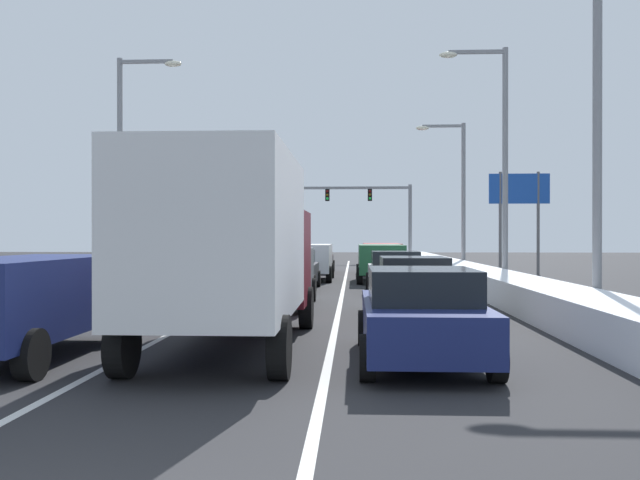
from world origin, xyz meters
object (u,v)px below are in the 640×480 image
(street_lamp_right_near, at_px, (583,102))
(suv_white_center_lane_fourth, at_px, (310,258))
(sedan_charcoal_center_lane_third, at_px, (292,270))
(street_lamp_right_mid, at_px, (497,147))
(suv_navy_left_lane_nearest, at_px, (23,297))
(sedan_navy_right_lane_nearest, at_px, (421,315))
(suv_red_right_lane_fifth, at_px, (381,256))
(street_lamp_right_far, at_px, (457,184))
(street_lamp_left_mid, at_px, (128,152))
(sedan_silver_left_lane_third, at_px, (202,272))
(traffic_light_gantry, at_px, (362,203))
(suv_gray_center_lane_second, at_px, (275,272))
(roadside_sign_right, at_px, (519,200))
(sedan_black_center_lane_fifth, at_px, (316,259))
(box_truck_center_lane_nearest, at_px, (231,243))
(sedan_tan_right_lane_second, at_px, (413,286))
(suv_green_right_lane_fourth, at_px, (381,259))
(sedan_green_left_lane_fourth, at_px, (229,266))
(sedan_silver_right_lane_third, at_px, (395,272))
(sedan_tan_left_lane_second, at_px, (153,284))
(suv_red_left_lane_fifth, at_px, (248,256))

(street_lamp_right_near, bearing_deg, suv_white_center_lane_fourth, 116.90)
(sedan_charcoal_center_lane_third, distance_m, street_lamp_right_mid, 9.27)
(suv_white_center_lane_fourth, height_order, suv_navy_left_lane_nearest, same)
(sedan_navy_right_lane_nearest, distance_m, suv_red_right_lane_fifth, 25.77)
(suv_navy_left_lane_nearest, height_order, street_lamp_right_far, street_lamp_right_far)
(street_lamp_right_far, distance_m, street_lamp_left_mid, 17.56)
(sedan_silver_left_lane_third, bearing_deg, traffic_light_gantry, 78.89)
(suv_gray_center_lane_second, xyz_separation_m, roadside_sign_right, (11.10, 17.33, 3.00))
(suv_red_right_lane_fifth, xyz_separation_m, street_lamp_right_mid, (4.07, -10.00, 4.50))
(suv_gray_center_lane_second, height_order, sedan_black_center_lane_fifth, suv_gray_center_lane_second)
(box_truck_center_lane_nearest, bearing_deg, sedan_tan_right_lane_second, 56.33)
(sedan_navy_right_lane_nearest, height_order, sedan_charcoal_center_lane_third, same)
(suv_red_right_lane_fifth, xyz_separation_m, street_lamp_left_mid, (-10.68, -9.50, 4.46))
(sedan_tan_right_lane_second, height_order, suv_green_right_lane_fourth, suv_green_right_lane_fourth)
(sedan_green_left_lane_fourth, bearing_deg, street_lamp_right_far, 34.57)
(suv_red_right_lane_fifth, bearing_deg, sedan_charcoal_center_lane_third, -109.34)
(sedan_navy_right_lane_nearest, xyz_separation_m, street_lamp_right_far, (4.44, 25.83, 4.11))
(sedan_navy_right_lane_nearest, relative_size, street_lamp_right_far, 0.55)
(sedan_silver_left_lane_third, height_order, sedan_green_left_lane_fourth, same)
(sedan_navy_right_lane_nearest, relative_size, roadside_sign_right, 0.82)
(suv_green_right_lane_fourth, relative_size, roadside_sign_right, 0.89)
(box_truck_center_lane_nearest, height_order, suv_navy_left_lane_nearest, box_truck_center_lane_nearest)
(sedan_silver_right_lane_third, bearing_deg, sedan_silver_left_lane_third, -174.48)
(box_truck_center_lane_nearest, distance_m, suv_gray_center_lane_second, 7.57)
(suv_navy_left_lane_nearest, xyz_separation_m, traffic_light_gantry, (6.12, 43.47, 3.72))
(box_truck_center_lane_nearest, bearing_deg, suv_green_right_lane_fourth, 79.71)
(sedan_navy_right_lane_nearest, bearing_deg, suv_navy_left_lane_nearest, -179.72)
(street_lamp_right_near, bearing_deg, sedan_tan_left_lane_second, 174.53)
(suv_green_right_lane_fourth, height_order, suv_white_center_lane_fourth, same)
(suv_navy_left_lane_nearest, relative_size, sedan_green_left_lane_fourth, 1.09)
(sedan_silver_left_lane_third, bearing_deg, sedan_silver_right_lane_third, 5.52)
(sedan_green_left_lane_fourth, bearing_deg, suv_red_left_lane_fifth, 90.96)
(suv_red_right_lane_fifth, xyz_separation_m, suv_navy_left_lane_nearest, (-6.95, -25.80, 0.00))
(box_truck_center_lane_nearest, height_order, traffic_light_gantry, traffic_light_gantry)
(sedan_silver_left_lane_third, xyz_separation_m, sedan_green_left_lane_fourth, (-0.05, 5.55, 0.00))
(sedan_tan_right_lane_second, relative_size, sedan_green_left_lane_fourth, 1.00)
(sedan_navy_right_lane_nearest, distance_m, roadside_sign_right, 27.13)
(sedan_tan_left_lane_second, xyz_separation_m, roadside_sign_right, (14.14, 19.07, 3.25))
(sedan_charcoal_center_lane_third, bearing_deg, suv_white_center_lane_fourth, 87.02)
(sedan_green_left_lane_fourth, height_order, street_lamp_right_mid, street_lamp_right_mid)
(suv_red_left_lane_fifth, bearing_deg, street_lamp_left_mid, -115.14)
(suv_navy_left_lane_nearest, bearing_deg, sedan_black_center_lane_fifth, 83.02)
(sedan_green_left_lane_fourth, bearing_deg, sedan_tan_right_lane_second, -59.60)
(suv_navy_left_lane_nearest, bearing_deg, box_truck_center_lane_nearest, 16.62)
(suv_gray_center_lane_second, height_order, street_lamp_right_mid, street_lamp_right_mid)
(suv_red_right_lane_fifth, relative_size, street_lamp_left_mid, 0.53)
(suv_red_right_lane_fifth, distance_m, box_truck_center_lane_nearest, 25.10)
(suv_red_right_lane_fifth, height_order, suv_red_left_lane_fifth, same)
(suv_white_center_lane_fourth, bearing_deg, roadside_sign_right, 25.54)
(sedan_green_left_lane_fourth, bearing_deg, suv_green_right_lane_fourth, 10.48)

